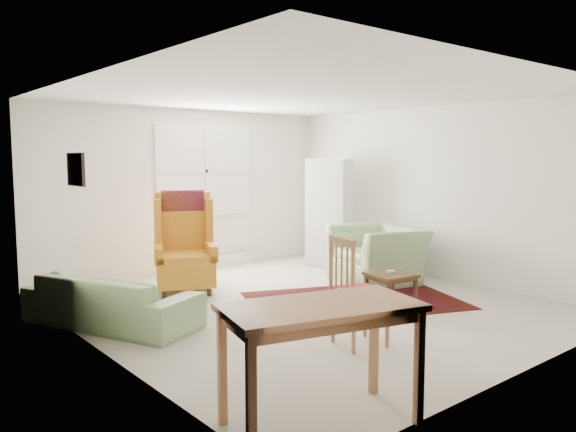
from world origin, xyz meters
TOP-DOWN VIEW (x-y plane):
  - room at (0.02, 0.21)m, footprint 5.04×5.54m
  - rug at (0.60, -0.26)m, footprint 2.96×2.47m
  - sofa at (-2.10, 0.66)m, footprint 1.46×2.03m
  - armchair at (1.67, 0.32)m, footprint 1.31×1.42m
  - wingback_chair at (-0.78, 1.47)m, footprint 1.04×1.07m
  - coffee_table at (0.76, -0.70)m, footprint 0.56×0.56m
  - stool at (-0.31, 2.00)m, footprint 0.38×0.38m
  - cabinet at (1.92, 1.58)m, footprint 0.58×0.78m
  - desk at (-1.91, -2.35)m, footprint 1.41×0.96m
  - desk_chair at (-0.55, -1.42)m, footprint 0.55×0.55m

SIDE VIEW (x-z plane):
  - rug at x=0.60m, z-range 0.00..0.03m
  - coffee_table at x=0.76m, z-range 0.00..0.40m
  - stool at x=-0.31m, z-range 0.00..0.47m
  - sofa at x=-2.10m, z-range 0.00..0.76m
  - desk at x=-1.91m, z-range 0.00..0.82m
  - armchair at x=1.67m, z-range 0.00..0.94m
  - desk_chair at x=-0.55m, z-range 0.00..1.04m
  - wingback_chair at x=-0.78m, z-range 0.00..1.33m
  - cabinet at x=1.92m, z-range 0.00..1.74m
  - room at x=0.02m, z-range 0.00..2.51m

